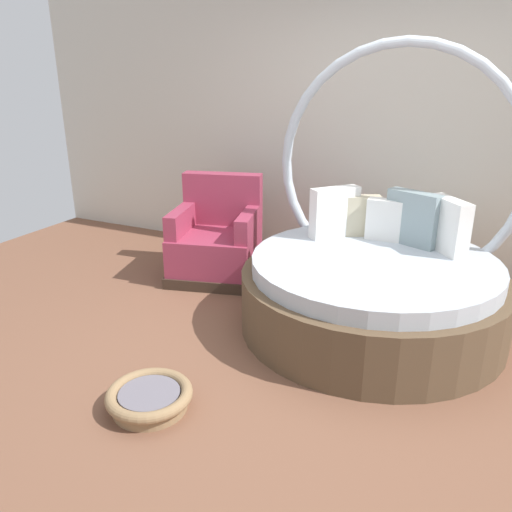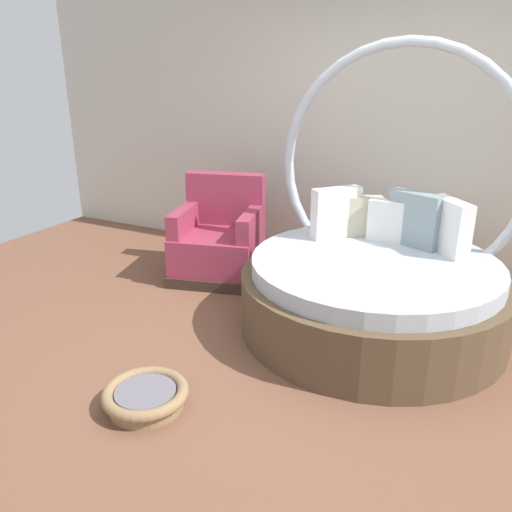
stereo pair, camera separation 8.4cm
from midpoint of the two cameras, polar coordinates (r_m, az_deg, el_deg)
name	(u,v)px [view 2 (the right image)]	position (r m, az deg, el deg)	size (l,w,h in m)	color
ground_plane	(299,361)	(3.60, 5.48, -11.64)	(8.00, 8.00, 0.02)	brown
back_wall	(390,107)	(5.07, 15.22, 15.82)	(8.00, 0.12, 3.10)	beige
round_daybed	(376,277)	(3.99, 13.83, -2.26)	(1.98, 1.98, 2.11)	brown
red_armchair	(219,242)	(4.87, -3.62, 1.60)	(0.98, 0.98, 0.94)	#38281E
pet_basket	(146,396)	(3.17, -11.47, -15.11)	(0.51, 0.51, 0.13)	#8E704C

